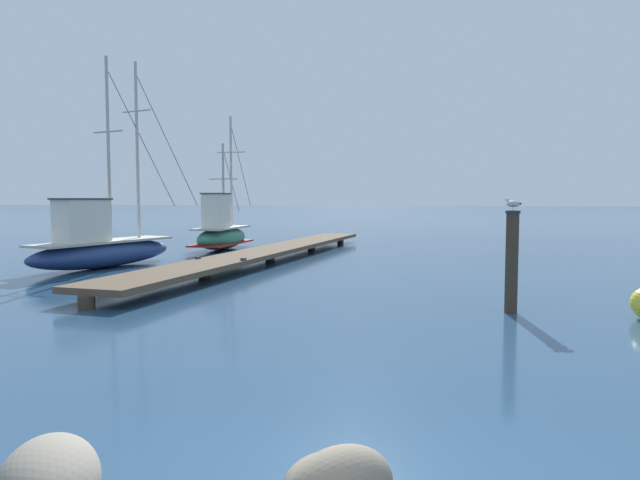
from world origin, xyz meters
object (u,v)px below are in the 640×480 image
fishing_boat_0 (101,245)px  mooring_piling (512,260)px  fishing_boat_1 (221,232)px  perched_seagull (513,203)px

fishing_boat_0 → mooring_piling: (13.17, -4.77, 0.33)m
fishing_boat_1 → mooring_piling: bearing=-45.9°
mooring_piling → fishing_boat_0: bearing=160.1°
fishing_boat_0 → perched_seagull: size_ratio=21.33×
perched_seagull → mooring_piling: bearing=175.8°
mooring_piling → fishing_boat_1: bearing=134.1°
fishing_boat_1 → fishing_boat_0: bearing=-97.7°
fishing_boat_1 → mooring_piling: size_ratio=3.01×
mooring_piling → perched_seagull: 1.18m
fishing_boat_0 → mooring_piling: fishing_boat_0 is taller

